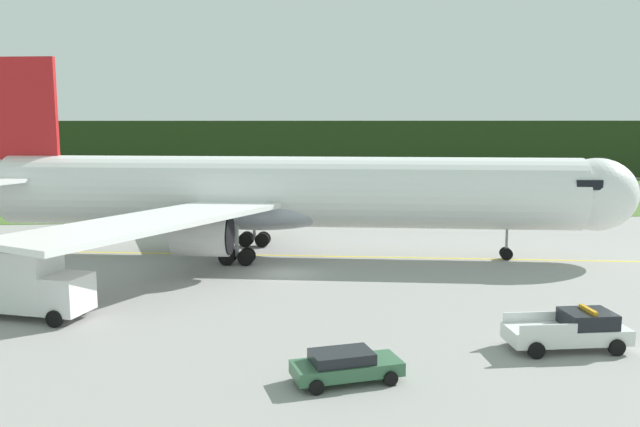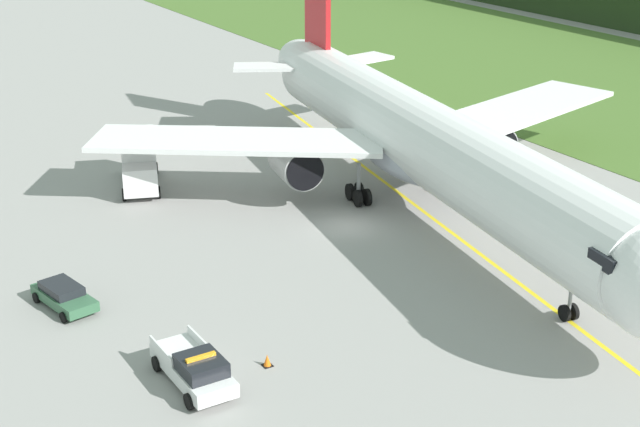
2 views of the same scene
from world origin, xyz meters
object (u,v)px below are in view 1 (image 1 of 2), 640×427
object	(u,v)px
catering_truck	(20,281)
apron_cone	(542,319)
ops_pickup_truck	(571,330)
staff_car	(345,365)
airliner	(279,194)

from	to	relation	value
catering_truck	apron_cone	world-z (taller)	catering_truck
ops_pickup_truck	staff_car	bearing A→B (deg)	-164.95
ops_pickup_truck	staff_car	size ratio (longest dim) A/B	1.19
staff_car	apron_cone	size ratio (longest dim) A/B	7.74
airliner	apron_cone	xyz separation A→B (m)	(13.06, -18.78, -4.56)
airliner	staff_car	world-z (taller)	airliner
staff_car	apron_cone	bearing A→B (deg)	30.69
catering_truck	staff_car	bearing A→B (deg)	-32.71
ops_pickup_truck	apron_cone	xyz separation A→B (m)	(0.20, 3.65, -0.61)
airliner	staff_car	size ratio (longest dim) A/B	11.55
ops_pickup_truck	catering_truck	xyz separation A→B (m)	(-27.20, 7.55, 1.03)
ops_pickup_truck	staff_car	world-z (taller)	ops_pickup_truck
catering_truck	airliner	bearing A→B (deg)	46.08
catering_truck	apron_cone	bearing A→B (deg)	-8.09
staff_car	apron_cone	distance (m)	12.90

